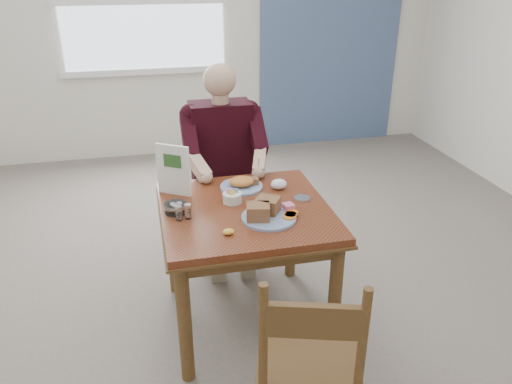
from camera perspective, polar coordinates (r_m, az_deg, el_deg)
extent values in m
plane|color=#6C5E57|center=(3.11, -1.10, -14.23)|extent=(6.00, 6.00, 0.00)
plane|color=silver|center=(5.41, -8.29, 18.75)|extent=(5.50, 0.00, 5.50)
cube|color=#496189|center=(5.76, 8.70, 19.09)|extent=(1.60, 0.02, 2.80)
ellipsoid|color=yellow|center=(2.44, -3.17, -4.56)|extent=(0.06, 0.05, 0.03)
ellipsoid|color=white|center=(2.91, 2.62, 0.90)|extent=(0.11, 0.10, 0.06)
cylinder|color=silver|center=(2.80, 5.29, -0.73)|extent=(0.10, 0.10, 0.01)
cube|color=white|center=(5.34, -12.95, 20.49)|extent=(1.60, 0.02, 1.30)
cube|color=white|center=(5.42, -12.25, 13.32)|extent=(1.72, 0.04, 0.06)
cube|color=white|center=(5.33, -12.95, 20.48)|extent=(1.72, 0.04, 0.06)
cube|color=brown|center=(2.71, -1.23, -2.18)|extent=(0.90, 0.90, 0.04)
cube|color=brown|center=(2.72, -1.23, -2.70)|extent=(0.92, 0.92, 0.01)
cylinder|color=brown|center=(2.55, -8.15, -14.57)|extent=(0.07, 0.07, 0.71)
cylinder|color=brown|center=(2.69, 8.96, -12.13)|extent=(0.07, 0.07, 0.71)
cylinder|color=brown|center=(3.19, -9.55, -5.76)|extent=(0.07, 0.07, 0.71)
cylinder|color=brown|center=(3.31, 4.06, -4.25)|extent=(0.07, 0.07, 0.71)
cube|color=brown|center=(2.41, 0.73, -7.79)|extent=(0.80, 0.03, 0.08)
cube|color=brown|center=(3.08, -2.73, -0.11)|extent=(0.80, 0.03, 0.08)
cube|color=brown|center=(2.70, -9.37, -4.33)|extent=(0.03, 0.80, 0.08)
cube|color=brown|center=(2.84, 6.52, -2.61)|extent=(0.03, 0.80, 0.08)
cylinder|color=brown|center=(3.42, -6.12, -5.76)|extent=(0.04, 0.04, 0.45)
cylinder|color=brown|center=(3.47, -0.20, -5.10)|extent=(0.04, 0.04, 0.45)
cylinder|color=brown|center=(3.73, -6.85, -2.99)|extent=(0.04, 0.04, 0.45)
cylinder|color=brown|center=(3.78, -1.42, -2.43)|extent=(0.04, 0.04, 0.45)
cube|color=brown|center=(3.49, -3.75, -0.57)|extent=(0.42, 0.42, 0.03)
cylinder|color=brown|center=(3.54, -7.23, 3.81)|extent=(0.04, 0.04, 0.50)
cylinder|color=brown|center=(3.59, -1.50, 4.31)|extent=(0.04, 0.04, 0.50)
cube|color=brown|center=(3.52, -4.40, 5.59)|extent=(0.38, 0.03, 0.14)
cylinder|color=brown|center=(2.49, 1.22, -19.30)|extent=(0.05, 0.05, 0.45)
cylinder|color=brown|center=(2.51, 9.96, -19.43)|extent=(0.05, 0.05, 0.45)
cube|color=brown|center=(2.20, 5.97, -18.23)|extent=(0.52, 0.52, 0.03)
cylinder|color=brown|center=(1.91, 0.80, -16.63)|extent=(0.04, 0.04, 0.50)
cylinder|color=brown|center=(1.93, 12.03, -16.77)|extent=(0.04, 0.04, 0.50)
cube|color=brown|center=(1.84, 6.60, -14.46)|extent=(0.37, 0.14, 0.14)
cube|color=gray|center=(3.33, -5.14, -0.44)|extent=(0.13, 0.38, 0.12)
cube|color=gray|center=(3.36, -1.77, -0.11)|extent=(0.13, 0.38, 0.12)
cube|color=gray|center=(3.32, -4.48, -6.42)|extent=(0.10, 0.10, 0.48)
cube|color=gray|center=(3.35, -1.08, -6.04)|extent=(0.10, 0.10, 0.48)
cube|color=black|center=(3.37, -4.02, 5.41)|extent=(0.40, 0.22, 0.58)
sphere|color=black|center=(3.28, -7.45, 8.75)|extent=(0.15, 0.15, 0.15)
sphere|color=black|center=(3.34, -0.87, 9.23)|extent=(0.15, 0.15, 0.15)
cylinder|color=tan|center=(3.26, -4.12, 10.43)|extent=(0.11, 0.11, 0.08)
sphere|color=tan|center=(3.23, -4.20, 12.66)|extent=(0.21, 0.21, 0.21)
cube|color=black|center=(3.20, -7.65, 6.43)|extent=(0.09, 0.29, 0.27)
cube|color=black|center=(3.27, 0.09, 7.04)|extent=(0.09, 0.29, 0.27)
sphere|color=black|center=(3.12, -7.32, 4.04)|extent=(0.09, 0.09, 0.09)
sphere|color=black|center=(3.19, 0.56, 4.71)|extent=(0.09, 0.09, 0.09)
cube|color=tan|center=(3.06, -6.54, 2.89)|extent=(0.14, 0.23, 0.14)
cube|color=tan|center=(3.12, 0.41, 3.51)|extent=(0.14, 0.23, 0.14)
sphere|color=tan|center=(2.99, -5.72, 1.69)|extent=(0.08, 0.08, 0.08)
sphere|color=tan|center=(3.04, 0.26, 2.24)|extent=(0.08, 0.08, 0.08)
cylinder|color=silver|center=(3.02, 0.26, 3.12)|extent=(0.01, 0.05, 0.12)
cylinder|color=white|center=(2.58, 1.48, -2.95)|extent=(0.36, 0.36, 0.02)
cube|color=#A66F49|center=(2.53, 0.24, -2.28)|extent=(0.13, 0.12, 0.08)
cube|color=#A66F49|center=(2.61, 1.36, -1.48)|extent=(0.15, 0.15, 0.08)
cylinder|color=orange|center=(2.57, 3.83, -2.83)|extent=(0.09, 0.09, 0.01)
cylinder|color=orange|center=(2.59, 3.97, -2.60)|extent=(0.08, 0.08, 0.01)
cylinder|color=orange|center=(2.61, 4.11, -2.37)|extent=(0.07, 0.07, 0.01)
cube|color=pink|center=(2.65, 3.71, -1.66)|extent=(0.06, 0.07, 0.03)
cylinder|color=white|center=(2.93, -1.68, 0.61)|extent=(0.27, 0.27, 0.01)
ellipsoid|color=gold|center=(2.92, -1.68, 1.22)|extent=(0.16, 0.13, 0.05)
cube|color=#A66F49|center=(2.94, -0.64, 1.27)|extent=(0.10, 0.06, 0.04)
cylinder|color=white|center=(2.75, -2.72, -0.66)|extent=(0.11, 0.11, 0.06)
cube|color=pink|center=(2.73, -2.97, 0.06)|extent=(0.04, 0.02, 0.03)
cube|color=#6699D8|center=(2.74, -2.41, 0.19)|extent=(0.04, 0.03, 0.03)
cube|color=#EAD159|center=(2.72, -2.70, -0.07)|extent=(0.04, 0.03, 0.03)
cube|color=white|center=(2.75, -3.11, 0.19)|extent=(0.04, 0.02, 0.03)
cylinder|color=white|center=(2.59, -8.80, -2.53)|extent=(0.04, 0.04, 0.07)
cylinder|color=silver|center=(2.57, -8.86, -1.73)|extent=(0.04, 0.04, 0.01)
cylinder|color=white|center=(2.60, -7.78, -2.35)|extent=(0.04, 0.04, 0.07)
cylinder|color=silver|center=(2.58, -7.84, -1.55)|extent=(0.04, 0.04, 0.01)
cylinder|color=white|center=(2.67, -9.15, -1.82)|extent=(0.15, 0.15, 0.05)
cylinder|color=white|center=(2.66, -9.49, -1.48)|extent=(0.04, 0.04, 0.02)
cylinder|color=white|center=(2.67, -8.76, -1.39)|extent=(0.04, 0.04, 0.02)
cylinder|color=white|center=(2.65, -9.25, -1.66)|extent=(0.04, 0.04, 0.02)
cube|color=white|center=(2.83, -9.43, 2.49)|extent=(0.18, 0.12, 0.30)
cube|color=#2D5926|center=(2.80, -9.55, 3.51)|extent=(0.09, 0.06, 0.07)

